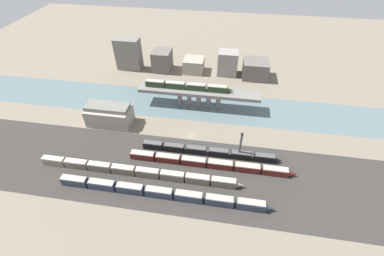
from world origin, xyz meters
TOP-DOWN VIEW (x-y plane):
  - ground_plane at (0.00, 0.00)m, footprint 400.00×400.00m
  - railbed_yard at (0.00, -24.00)m, footprint 280.00×42.00m
  - river_water at (0.00, 26.03)m, footprint 320.00×27.87m
  - bridge at (-0.00, 26.03)m, footprint 67.93×9.76m
  - train_on_bridge at (-6.03, 26.03)m, footprint 49.44×3.13m
  - train_yard_near at (-6.08, -37.06)m, footprint 87.50×3.03m
  - train_yard_mid at (-19.11, -28.13)m, footprint 90.01×2.78m
  - train_yard_far at (11.32, -18.49)m, footprint 74.47×3.19m
  - train_yard_outer at (10.38, -11.44)m, footprint 65.06×2.82m
  - warehouse_building at (-44.45, 3.52)m, footprint 22.89×11.95m
  - signal_tower at (23.72, -11.18)m, footprint 1.04×1.04m
  - city_block_far_left at (-54.24, 63.56)m, footprint 16.82×8.85m
  - city_block_left at (-31.06, 65.23)m, footprint 12.32×13.77m
  - city_block_center at (-9.01, 66.29)m, footprint 13.51×12.95m
  - city_block_right at (14.14, 66.29)m, footprint 13.08×10.66m
  - city_block_far_right at (32.82, 65.06)m, footprint 16.48×15.44m

SIDE VIEW (x-z plane):
  - ground_plane at x=0.00m, z-range 0.00..0.00m
  - river_water at x=0.00m, z-range 0.00..0.01m
  - railbed_yard at x=0.00m, z-range 0.00..0.01m
  - train_yard_far at x=11.32m, z-range -0.03..3.59m
  - train_yard_outer at x=10.38m, z-range -0.03..3.72m
  - train_yard_mid at x=-19.11m, z-range -0.03..4.03m
  - train_yard_near at x=-6.08m, z-range -0.03..4.10m
  - city_block_center at x=-9.01m, z-range 0.00..9.18m
  - warehouse_building at x=-44.45m, z-range -0.28..11.27m
  - city_block_far_right at x=32.82m, z-range 0.00..11.48m
  - city_block_left at x=-31.06m, z-range 0.00..13.87m
  - signal_tower at x=23.72m, z-range -0.20..15.06m
  - city_block_right at x=14.14m, z-range 0.00..16.02m
  - bridge at x=0.00m, z-range 3.40..14.28m
  - city_block_far_left at x=-54.24m, z-range 0.00..21.44m
  - train_on_bridge at x=-6.03m, z-range 10.84..14.50m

